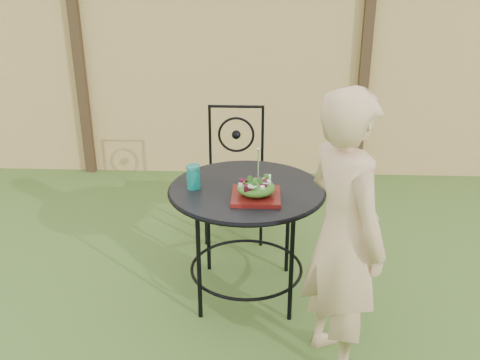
{
  "coord_description": "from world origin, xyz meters",
  "views": [
    {
      "loc": [
        0.4,
        -2.72,
        1.97
      ],
      "look_at": [
        0.27,
        0.19,
        0.75
      ],
      "focal_mm": 40.0,
      "sensor_mm": 36.0,
      "label": 1
    }
  ],
  "objects": [
    {
      "name": "ground",
      "position": [
        0.0,
        0.0,
        0.0
      ],
      "size": [
        60.0,
        60.0,
        0.0
      ],
      "primitive_type": "plane",
      "color": "#234716",
      "rests_on": "ground"
    },
    {
      "name": "fence",
      "position": [
        -0.0,
        2.19,
        0.95
      ],
      "size": [
        8.0,
        0.12,
        1.9
      ],
      "color": "tan",
      "rests_on": "ground"
    },
    {
      "name": "patio_table",
      "position": [
        0.31,
        0.14,
        0.59
      ],
      "size": [
        0.92,
        0.92,
        0.72
      ],
      "color": "black",
      "rests_on": "ground"
    },
    {
      "name": "patio_chair",
      "position": [
        0.19,
        0.99,
        0.5
      ],
      "size": [
        0.46,
        0.46,
        0.95
      ],
      "color": "black",
      "rests_on": "ground"
    },
    {
      "name": "diner",
      "position": [
        0.79,
        -0.45,
        0.73
      ],
      "size": [
        0.56,
        0.63,
        1.46
      ],
      "primitive_type": "imported",
      "rotation": [
        0.0,
        0.0,
        2.04
      ],
      "color": "tan",
      "rests_on": "ground"
    },
    {
      "name": "salad_plate",
      "position": [
        0.36,
        -0.01,
        0.74
      ],
      "size": [
        0.27,
        0.27,
        0.02
      ],
      "primitive_type": "cube",
      "color": "#3D0808",
      "rests_on": "patio_table"
    },
    {
      "name": "salad",
      "position": [
        0.36,
        -0.01,
        0.79
      ],
      "size": [
        0.21,
        0.21,
        0.08
      ],
      "primitive_type": "ellipsoid",
      "color": "#235614",
      "rests_on": "salad_plate"
    },
    {
      "name": "fork",
      "position": [
        0.37,
        -0.01,
        0.92
      ],
      "size": [
        0.01,
        0.01,
        0.18
      ],
      "primitive_type": "cylinder",
      "color": "silver",
      "rests_on": "salad"
    },
    {
      "name": "drinking_glass",
      "position": [
        0.0,
        0.12,
        0.79
      ],
      "size": [
        0.08,
        0.08,
        0.14
      ],
      "primitive_type": "cylinder",
      "color": "#0A7F6F",
      "rests_on": "patio_table"
    }
  ]
}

